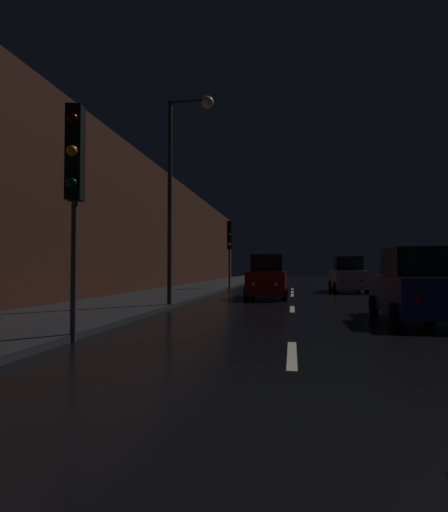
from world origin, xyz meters
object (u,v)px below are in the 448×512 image
at_px(traffic_light_near_left, 75,170).
at_px(car_parked_right_near, 414,287).
at_px(car_approaching_headlights, 268,278).
at_px(traffic_light_far_left, 229,240).
at_px(car_parked_right_far, 348,276).
at_px(streetlamp_overhead, 182,170).

height_order(traffic_light_near_left, car_parked_right_near, traffic_light_near_left).
bearing_deg(car_approaching_headlights, traffic_light_near_left, -14.16).
height_order(traffic_light_far_left, car_parked_right_far, traffic_light_far_left).
height_order(traffic_light_near_left, car_parked_right_far, traffic_light_near_left).
relative_size(car_parked_right_near, car_parked_right_far, 0.93).
distance_m(traffic_light_far_left, car_parked_right_far, 7.91).
height_order(traffic_light_near_left, car_approaching_headlights, traffic_light_near_left).
xyz_separation_m(traffic_light_near_left, car_parked_right_far, (7.60, 18.13, -2.41)).
bearing_deg(car_parked_right_far, traffic_light_far_left, 83.43).
distance_m(traffic_light_near_left, traffic_light_far_left, 18.99).
height_order(traffic_light_far_left, streetlamp_overhead, streetlamp_overhead).
height_order(traffic_light_far_left, car_parked_right_near, traffic_light_far_left).
relative_size(traffic_light_far_left, car_approaching_headlights, 1.11).
xyz_separation_m(traffic_light_far_left, car_approaching_headlights, (2.97, -6.83, -2.38)).
bearing_deg(traffic_light_near_left, traffic_light_far_left, 166.87).
height_order(traffic_light_near_left, traffic_light_far_left, traffic_light_near_left).
bearing_deg(traffic_light_far_left, traffic_light_near_left, -6.78).
bearing_deg(streetlamp_overhead, car_approaching_headlights, 64.14).
bearing_deg(car_parked_right_far, car_parked_right_near, -180.00).
relative_size(traffic_light_near_left, car_parked_right_near, 1.18).
bearing_deg(traffic_light_near_left, car_parked_right_near, 108.13).
height_order(streetlamp_overhead, car_parked_right_far, streetlamp_overhead).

